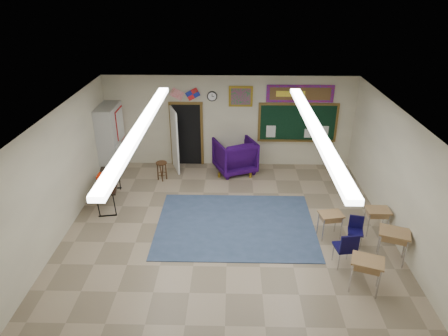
{
  "coord_description": "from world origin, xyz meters",
  "views": [
    {
      "loc": [
        0.1,
        -7.78,
        5.77
      ],
      "look_at": [
        -0.11,
        1.5,
        1.28
      ],
      "focal_mm": 32.0,
      "sensor_mm": 36.0,
      "label": 1
    }
  ],
  "objects_px": {
    "wingback_armchair": "(235,156)",
    "student_desk_front_right": "(376,220)",
    "student_desk_front_left": "(330,224)",
    "folding_table": "(109,190)",
    "wooden_stool": "(162,171)"
  },
  "relations": [
    {
      "from": "student_desk_front_left",
      "to": "wooden_stool",
      "type": "height_order",
      "value": "student_desk_front_left"
    },
    {
      "from": "student_desk_front_left",
      "to": "wooden_stool",
      "type": "distance_m",
      "value": 5.41
    },
    {
      "from": "student_desk_front_right",
      "to": "folding_table",
      "type": "xyz_separation_m",
      "value": [
        -6.97,
        1.34,
        0.01
      ]
    },
    {
      "from": "folding_table",
      "to": "student_desk_front_right",
      "type": "bearing_deg",
      "value": -20.77
    },
    {
      "from": "wooden_stool",
      "to": "folding_table",
      "type": "bearing_deg",
      "value": -131.61
    },
    {
      "from": "student_desk_front_right",
      "to": "student_desk_front_left",
      "type": "bearing_deg",
      "value": -170.39
    },
    {
      "from": "wingback_armchair",
      "to": "student_desk_front_right",
      "type": "height_order",
      "value": "wingback_armchair"
    },
    {
      "from": "student_desk_front_left",
      "to": "wooden_stool",
      "type": "relative_size",
      "value": 1.11
    },
    {
      "from": "folding_table",
      "to": "wingback_armchair",
      "type": "bearing_deg",
      "value": 20.66
    },
    {
      "from": "student_desk_front_left",
      "to": "folding_table",
      "type": "height_order",
      "value": "folding_table"
    },
    {
      "from": "folding_table",
      "to": "student_desk_front_left",
      "type": "bearing_deg",
      "value": -24.63
    },
    {
      "from": "student_desk_front_right",
      "to": "folding_table",
      "type": "distance_m",
      "value": 7.09
    },
    {
      "from": "folding_table",
      "to": "wooden_stool",
      "type": "distance_m",
      "value": 1.87
    },
    {
      "from": "student_desk_front_left",
      "to": "wingback_armchair",
      "type": "bearing_deg",
      "value": 111.43
    },
    {
      "from": "student_desk_front_left",
      "to": "folding_table",
      "type": "xyz_separation_m",
      "value": [
        -5.79,
        1.52,
        0.02
      ]
    }
  ]
}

